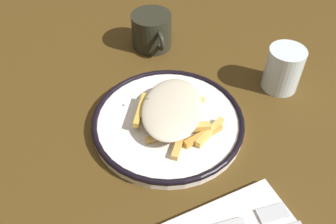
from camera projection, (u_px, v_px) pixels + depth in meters
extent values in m
plane|color=#4B3413|center=(168.00, 125.00, 0.65)|extent=(2.60, 2.60, 0.00)
cylinder|color=white|center=(168.00, 123.00, 0.64)|extent=(0.27, 0.27, 0.01)
torus|color=black|center=(168.00, 120.00, 0.64)|extent=(0.27, 0.27, 0.01)
cube|color=#DCB350|center=(187.00, 112.00, 0.63)|extent=(0.05, 0.09, 0.01)
cube|color=gold|center=(175.00, 108.00, 0.65)|extent=(0.04, 0.07, 0.01)
cube|color=gold|center=(172.00, 114.00, 0.64)|extent=(0.06, 0.02, 0.01)
cube|color=#DDB458|center=(165.00, 136.00, 0.61)|extent=(0.01, 0.07, 0.01)
cube|color=gold|center=(168.00, 121.00, 0.63)|extent=(0.06, 0.04, 0.01)
cube|color=#E9B655|center=(192.00, 127.00, 0.60)|extent=(0.03, 0.06, 0.01)
cube|color=gold|center=(203.00, 135.00, 0.61)|extent=(0.03, 0.08, 0.01)
cube|color=gold|center=(141.00, 110.00, 0.63)|extent=(0.07, 0.05, 0.01)
cube|color=#DCB059|center=(171.00, 117.00, 0.63)|extent=(0.07, 0.05, 0.01)
cube|color=gold|center=(168.00, 114.00, 0.63)|extent=(0.02, 0.06, 0.01)
cube|color=gold|center=(180.00, 140.00, 0.60)|extent=(0.07, 0.06, 0.01)
cube|color=#E4B557|center=(210.00, 132.00, 0.61)|extent=(0.04, 0.07, 0.01)
cube|color=gold|center=(168.00, 118.00, 0.63)|extent=(0.05, 0.08, 0.01)
cube|color=gold|center=(153.00, 96.00, 0.66)|extent=(0.05, 0.05, 0.01)
cube|color=gold|center=(168.00, 120.00, 0.63)|extent=(0.09, 0.05, 0.01)
ellipsoid|color=beige|center=(172.00, 108.00, 0.62)|extent=(0.18, 0.17, 0.02)
cube|color=#3C5D1E|center=(171.00, 118.00, 0.60)|extent=(0.00, 0.00, 0.00)
cube|color=#266D27|center=(162.00, 107.00, 0.62)|extent=(0.00, 0.00, 0.00)
cube|color=#206336|center=(161.00, 98.00, 0.63)|extent=(0.00, 0.00, 0.00)
cube|color=#396821|center=(168.00, 108.00, 0.62)|extent=(0.00, 0.00, 0.00)
cube|color=#346B22|center=(148.00, 99.00, 0.63)|extent=(0.00, 0.00, 0.00)
cube|color=#2D5E2D|center=(162.00, 106.00, 0.62)|extent=(0.00, 0.00, 0.00)
cube|color=#365F2C|center=(138.00, 97.00, 0.63)|extent=(0.00, 0.00, 0.00)
cube|color=silver|center=(272.00, 213.00, 0.51)|extent=(0.03, 0.05, 0.00)
cylinder|color=silver|center=(283.00, 69.00, 0.69)|extent=(0.07, 0.07, 0.09)
cylinder|color=black|center=(152.00, 31.00, 0.79)|extent=(0.09, 0.09, 0.08)
torus|color=black|center=(160.00, 41.00, 0.76)|extent=(0.04, 0.01, 0.04)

